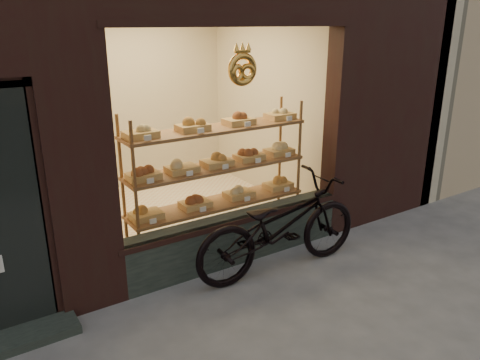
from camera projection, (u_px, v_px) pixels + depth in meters
display_shelf at (217, 178)px, 5.45m from camera, size 2.20×0.45×1.70m
bicycle at (280, 226)px, 4.99m from camera, size 2.04×0.81×1.05m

